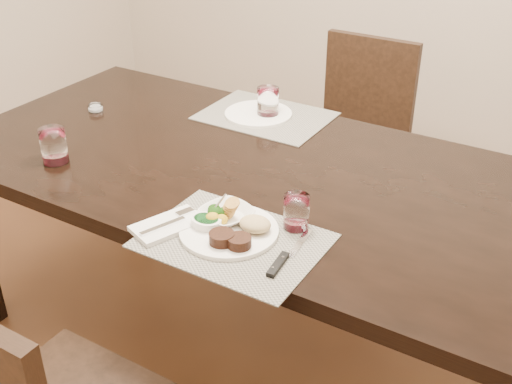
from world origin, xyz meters
The scene contains 15 objects.
ground_plane centered at (0.00, 0.00, 0.00)m, with size 4.50×4.50×0.00m, color #402414.
dining_table centered at (0.00, 0.00, 0.67)m, with size 2.00×1.00×0.75m.
chair_far centered at (0.00, 0.93, 0.50)m, with size 0.42×0.42×0.90m.
placemat_near centered at (0.21, -0.39, 0.75)m, with size 0.46×0.34×0.00m, color gray.
placemat_far centered at (-0.14, 0.36, 0.75)m, with size 0.46×0.34×0.00m, color gray.
dinner_plate centered at (0.19, -0.37, 0.77)m, with size 0.26×0.26×0.05m.
napkin_fork centered at (0.02, -0.43, 0.76)m, with size 0.17×0.21×0.02m.
steak_knife centered at (0.36, -0.40, 0.76)m, with size 0.03×0.24×0.01m.
cracker_bowl centered at (0.14, -0.32, 0.77)m, with size 0.17×0.17×0.06m.
sauce_ramekin centered at (0.12, -0.38, 0.77)m, with size 0.09×0.13×0.07m.
wine_glass_near centered at (0.31, -0.25, 0.80)m, with size 0.07×0.07×0.09m.
far_plate centered at (-0.16, 0.35, 0.76)m, with size 0.25×0.25×0.01m, color white.
wine_glass_far centered at (-0.13, 0.36, 0.80)m, with size 0.08×0.08×0.11m.
wine_glass_side centered at (-0.53, -0.31, 0.80)m, with size 0.08×0.08×0.11m.
salt_cellar centered at (-0.71, 0.07, 0.76)m, with size 0.05×0.05×0.02m.
Camera 1 is at (0.97, -1.54, 1.69)m, focal length 45.00 mm.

